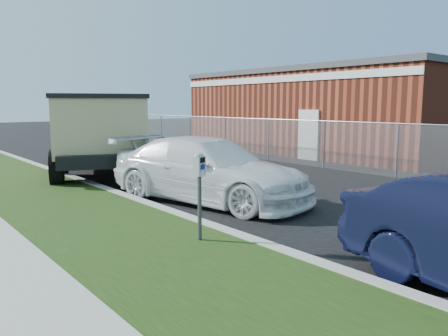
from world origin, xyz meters
TOP-DOWN VIEW (x-y plane):
  - ground at (0.00, 0.00)m, footprint 120.00×120.00m
  - streetside at (-5.57, 2.00)m, footprint 6.12×50.00m
  - chainlink_fence at (6.00, 7.00)m, footprint 0.06×30.06m
  - brick_building at (12.00, 8.00)m, footprint 9.20×14.20m
  - parking_meter at (-3.31, -0.70)m, footprint 0.24×0.19m
  - white_wagon at (-0.98, 2.19)m, footprint 3.52×5.88m
  - dump_truck at (-1.00, 8.62)m, footprint 5.25×7.71m

SIDE VIEW (x-z plane):
  - ground at x=0.00m, z-range 0.00..0.00m
  - streetside at x=-5.57m, z-range -0.01..0.14m
  - white_wagon at x=-0.98m, z-range 0.00..1.59m
  - parking_meter at x=-3.31m, z-range 0.47..1.95m
  - chainlink_fence at x=6.00m, z-range -13.74..16.26m
  - dump_truck at x=-1.00m, z-range 0.18..3.03m
  - brick_building at x=12.00m, z-range 0.04..4.21m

